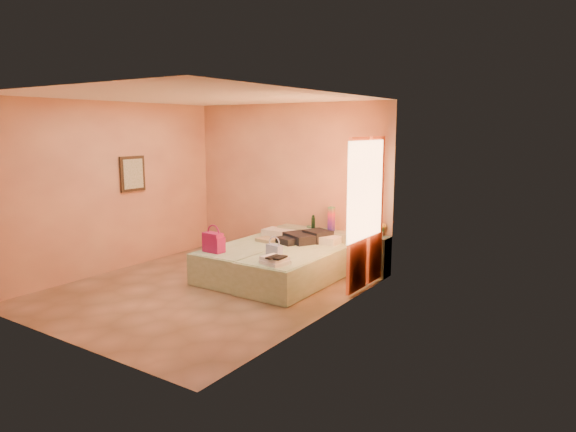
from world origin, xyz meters
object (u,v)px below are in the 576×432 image
object	(u,v)px
blue_handbag	(274,250)
towel_stack	(275,260)
flower_vase	(379,227)
bed_left	(252,259)
water_bottle	(313,222)
green_book	(354,232)
bed_right	(297,268)
headboard_ledge	(331,250)
magenta_handbag	(214,242)

from	to	relation	value
blue_handbag	towel_stack	bearing A→B (deg)	-43.72
flower_vase	towel_stack	world-z (taller)	flower_vase
bed_left	blue_handbag	xyz separation A→B (m)	(0.73, -0.39, 0.33)
water_bottle	green_book	distance (m)	0.76
bed_left	bed_right	bearing A→B (deg)	-1.88
green_book	towel_stack	xyz separation A→B (m)	(-0.29, -1.88, -0.12)
bed_right	towel_stack	size ratio (longest dim) A/B	5.71
headboard_ledge	green_book	bearing A→B (deg)	8.87
flower_vase	green_book	bearing A→B (deg)	-179.71
water_bottle	green_book	world-z (taller)	water_bottle
bed_right	green_book	xyz separation A→B (m)	(0.40, 1.13, 0.42)
flower_vase	towel_stack	distance (m)	2.03
headboard_ledge	bed_left	bearing A→B (deg)	-130.64
water_bottle	green_book	xyz separation A→B (m)	(0.75, 0.08, -0.10)
bed_right	blue_handbag	bearing A→B (deg)	-116.05
bed_left	headboard_ledge	bearing A→B (deg)	48.74
towel_stack	flower_vase	bearing A→B (deg)	68.92
bed_left	towel_stack	size ratio (longest dim) A/B	5.71
flower_vase	bed_left	bearing A→B (deg)	-147.30
bed_right	water_bottle	size ratio (longest dim) A/B	8.66
water_bottle	blue_handbag	world-z (taller)	water_bottle
towel_stack	headboard_ledge	bearing A→B (deg)	93.36
flower_vase	magenta_handbag	xyz separation A→B (m)	(-1.91, -1.83, -0.14)
magenta_handbag	blue_handbag	size ratio (longest dim) A/B	1.27
water_bottle	flower_vase	bearing A→B (deg)	4.03
magenta_handbag	flower_vase	bearing A→B (deg)	46.20
blue_handbag	headboard_ledge	bearing A→B (deg)	93.03
water_bottle	towel_stack	xyz separation A→B (m)	(0.46, -1.80, -0.22)
headboard_ledge	flower_vase	bearing A→B (deg)	4.37
blue_handbag	water_bottle	bearing A→B (deg)	107.19
flower_vase	towel_stack	xyz separation A→B (m)	(-0.73, -1.88, -0.25)
bed_left	bed_right	size ratio (longest dim) A/B	1.00
bed_left	flower_vase	xyz separation A→B (m)	(1.73, 1.11, 0.55)
bed_right	green_book	distance (m)	1.27
towel_stack	bed_left	bearing A→B (deg)	142.60
headboard_ledge	towel_stack	world-z (taller)	headboard_ledge
flower_vase	towel_stack	bearing A→B (deg)	-111.08
blue_handbag	flower_vase	bearing A→B (deg)	66.07
bed_right	blue_handbag	world-z (taller)	blue_handbag
towel_stack	bed_right	bearing A→B (deg)	98.20
headboard_ledge	water_bottle	bearing A→B (deg)	-176.79
headboard_ledge	flower_vase	distance (m)	0.96
flower_vase	blue_handbag	world-z (taller)	flower_vase
bed_left	green_book	distance (m)	1.76
blue_handbag	bed_left	bearing A→B (deg)	161.99
green_book	blue_handbag	world-z (taller)	green_book
bed_right	towel_stack	xyz separation A→B (m)	(0.11, -0.75, 0.30)
bed_right	bed_left	bearing A→B (deg)	178.12
green_book	blue_handbag	bearing A→B (deg)	-118.58
bed_right	green_book	size ratio (longest dim) A/B	10.27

